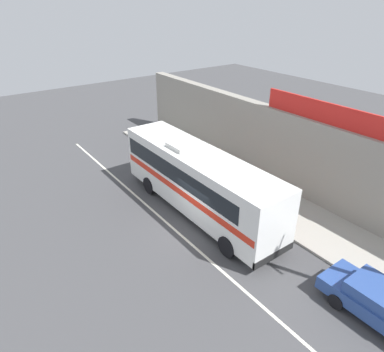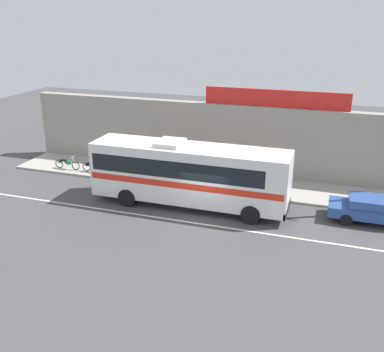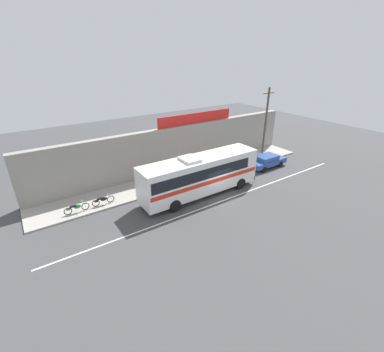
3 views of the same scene
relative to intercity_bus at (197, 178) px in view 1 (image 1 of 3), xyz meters
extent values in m
plane|color=#444447|center=(1.30, -1.26, -2.07)|extent=(70.00, 70.00, 0.00)
cube|color=#A8A399|center=(1.30, 3.94, -2.00)|extent=(30.00, 3.60, 0.14)
cube|color=gray|center=(1.30, 6.09, 0.33)|extent=(30.00, 0.70, 4.80)
cube|color=red|center=(3.81, 6.09, 3.28)|extent=(9.19, 0.12, 1.10)
cube|color=silver|center=(1.30, -2.06, -2.06)|extent=(30.00, 0.14, 0.01)
cube|color=white|center=(0.08, 0.00, -0.07)|extent=(11.21, 2.50, 3.10)
cube|color=black|center=(-0.37, 0.00, 0.48)|extent=(9.86, 2.52, 0.96)
cube|color=red|center=(0.08, 0.00, -0.37)|extent=(10.98, 2.52, 0.36)
cube|color=black|center=(5.65, 0.00, 0.38)|extent=(0.04, 2.25, 1.40)
cube|color=black|center=(5.64, 0.00, -1.44)|extent=(0.12, 2.50, 0.36)
cube|color=silver|center=(-1.04, 0.00, 1.60)|extent=(1.40, 1.75, 0.24)
cylinder|color=black|center=(3.89, 1.16, -1.55)|extent=(1.04, 0.32, 1.04)
cylinder|color=black|center=(3.89, -1.16, -1.55)|extent=(1.04, 0.32, 1.04)
cylinder|color=black|center=(-3.28, 1.16, -1.55)|extent=(1.04, 0.32, 1.04)
cylinder|color=black|center=(-3.28, -1.16, -1.55)|extent=(1.04, 0.32, 1.04)
cube|color=#2D4C93|center=(10.01, 1.05, -1.46)|extent=(4.59, 1.79, 0.56)
cube|color=#2D4C93|center=(9.91, 1.05, -0.94)|extent=(2.39, 1.61, 0.48)
cylinder|color=black|center=(8.68, 1.89, -1.76)|extent=(0.62, 0.20, 0.62)
cylinder|color=black|center=(8.68, 0.20, -1.76)|extent=(0.62, 0.20, 0.62)
torus|color=black|center=(-9.25, 2.89, -1.62)|extent=(0.62, 0.06, 0.62)
torus|color=black|center=(-10.58, 2.89, -1.62)|extent=(0.62, 0.06, 0.62)
cylinder|color=silver|center=(-9.33, 2.89, -1.32)|extent=(0.34, 0.04, 0.65)
cylinder|color=silver|center=(-9.43, 2.89, -1.00)|extent=(0.03, 0.56, 0.03)
ellipsoid|color=#237F38|center=(-9.85, 2.89, -1.44)|extent=(0.56, 0.22, 0.34)
cube|color=black|center=(-10.16, 2.89, -1.32)|extent=(0.52, 0.20, 0.10)
ellipsoid|color=#237F38|center=(-10.52, 2.89, -1.48)|extent=(0.36, 0.14, 0.16)
torus|color=black|center=(-7.17, 2.92, -1.62)|extent=(0.62, 0.06, 0.62)
torus|color=black|center=(-8.42, 2.92, -1.62)|extent=(0.62, 0.06, 0.62)
cylinder|color=silver|center=(-7.25, 2.92, -1.32)|extent=(0.34, 0.04, 0.65)
cylinder|color=silver|center=(-7.35, 2.92, -1.00)|extent=(0.03, 0.56, 0.03)
ellipsoid|color=black|center=(-7.73, 2.92, -1.44)|extent=(0.56, 0.22, 0.34)
cube|color=black|center=(-8.02, 2.92, -1.32)|extent=(0.52, 0.20, 0.10)
ellipsoid|color=black|center=(-8.36, 2.92, -1.48)|extent=(0.36, 0.14, 0.16)
cylinder|color=navy|center=(-2.68, 3.96, -1.51)|extent=(0.13, 0.13, 0.84)
cylinder|color=navy|center=(-2.68, 3.78, -1.51)|extent=(0.13, 0.13, 0.84)
cylinder|color=#23519E|center=(-2.68, 3.87, -0.78)|extent=(0.30, 0.30, 0.63)
sphere|color=tan|center=(-2.68, 3.87, -0.32)|extent=(0.23, 0.23, 0.23)
cylinder|color=#23519E|center=(-2.68, 4.07, -0.75)|extent=(0.08, 0.08, 0.58)
cylinder|color=#23519E|center=(-2.68, 3.67, -0.75)|extent=(0.08, 0.08, 0.58)
camera|label=1|loc=(13.13, -9.98, 8.77)|focal=32.39mm
camera|label=2|loc=(7.57, -22.02, 8.46)|focal=41.21mm
camera|label=3|loc=(-12.57, -17.35, 9.71)|focal=25.13mm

